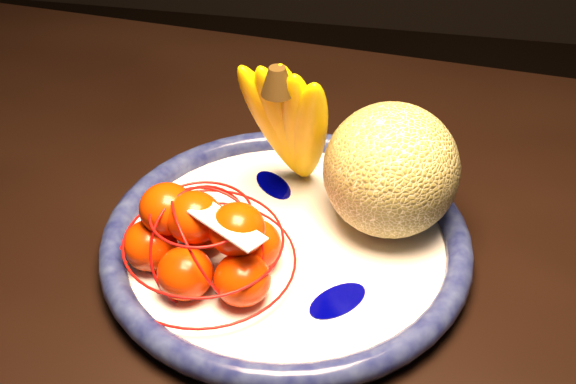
% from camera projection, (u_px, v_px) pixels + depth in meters
% --- Properties ---
extents(dining_table, '(1.63, 1.08, 0.77)m').
position_uv_depth(dining_table, '(193.00, 295.00, 0.80)').
color(dining_table, black).
rests_on(dining_table, ground).
extents(fruit_bowl, '(0.37, 0.37, 0.03)m').
position_uv_depth(fruit_bowl, '(286.00, 241.00, 0.73)').
color(fruit_bowl, white).
rests_on(fruit_bowl, dining_table).
extents(cantaloupe, '(0.13, 0.13, 0.13)m').
position_uv_depth(cantaloupe, '(391.00, 170.00, 0.71)').
color(cantaloupe, olive).
rests_on(cantaloupe, fruit_bowl).
extents(banana_bunch, '(0.12, 0.12, 0.18)m').
position_uv_depth(banana_bunch, '(292.00, 121.00, 0.73)').
color(banana_bunch, '#F0B509').
rests_on(banana_bunch, fruit_bowl).
extents(mandarin_bag, '(0.23, 0.23, 0.11)m').
position_uv_depth(mandarin_bag, '(204.00, 241.00, 0.67)').
color(mandarin_bag, '#F62600').
rests_on(mandarin_bag, fruit_bowl).
extents(price_tag, '(0.08, 0.06, 0.01)m').
position_uv_depth(price_tag, '(227.00, 225.00, 0.63)').
color(price_tag, white).
rests_on(price_tag, mandarin_bag).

